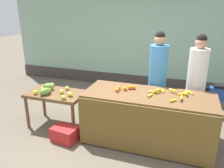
# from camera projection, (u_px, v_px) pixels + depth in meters

# --- Properties ---
(ground_plane) EXTENTS (24.00, 24.00, 0.00)m
(ground_plane) POSITION_uv_depth(u_px,v_px,m) (118.00, 136.00, 4.22)
(ground_plane) COLOR #665B4C
(market_wall_back) EXTENTS (8.30, 0.23, 3.46)m
(market_wall_back) POSITION_uv_depth(u_px,v_px,m) (149.00, 28.00, 6.13)
(market_wall_back) COLOR #8CB299
(market_wall_back) RESTS_ON ground
(fruit_stall_counter) EXTENTS (2.16, 0.88, 0.90)m
(fruit_stall_counter) POSITION_uv_depth(u_px,v_px,m) (147.00, 119.00, 3.89)
(fruit_stall_counter) COLOR brown
(fruit_stall_counter) RESTS_ON ground
(side_table_wooden) EXTENTS (1.10, 0.65, 0.70)m
(side_table_wooden) POSITION_uv_depth(u_px,v_px,m) (56.00, 97.00, 4.39)
(side_table_wooden) COLOR brown
(side_table_wooden) RESTS_ON ground
(banana_bunch_pile) EXTENTS (0.72, 0.57, 0.07)m
(banana_bunch_pile) POSITION_uv_depth(u_px,v_px,m) (171.00, 93.00, 3.72)
(banana_bunch_pile) COLOR gold
(banana_bunch_pile) RESTS_ON fruit_stall_counter
(orange_pile) EXTENTS (0.32, 0.29, 0.08)m
(orange_pile) POSITION_uv_depth(u_px,v_px,m) (125.00, 88.00, 3.92)
(orange_pile) COLOR orange
(orange_pile) RESTS_ON fruit_stall_counter
(mango_papaya_pile) EXTENTS (0.79, 0.63, 0.14)m
(mango_papaya_pile) POSITION_uv_depth(u_px,v_px,m) (50.00, 90.00, 4.33)
(mango_papaya_pile) COLOR #D7D047
(mango_papaya_pile) RESTS_ON side_table_wooden
(vendor_woman_blue_shirt) EXTENTS (0.34, 0.34, 1.86)m
(vendor_woman_blue_shirt) POSITION_uv_depth(u_px,v_px,m) (157.00, 80.00, 4.33)
(vendor_woman_blue_shirt) COLOR #33333D
(vendor_woman_blue_shirt) RESTS_ON ground
(vendor_woman_white_shirt) EXTENTS (0.34, 0.34, 1.84)m
(vendor_woman_white_shirt) POSITION_uv_depth(u_px,v_px,m) (196.00, 84.00, 4.14)
(vendor_woman_white_shirt) COLOR #33333D
(vendor_woman_white_shirt) RESTS_ON ground
(produce_crate) EXTENTS (0.48, 0.38, 0.26)m
(produce_crate) POSITION_uv_depth(u_px,v_px,m) (65.00, 134.00, 4.03)
(produce_crate) COLOR red
(produce_crate) RESTS_ON ground
(produce_sack) EXTENTS (0.42, 0.45, 0.46)m
(produce_sack) POSITION_uv_depth(u_px,v_px,m) (108.00, 105.00, 4.93)
(produce_sack) COLOR tan
(produce_sack) RESTS_ON ground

